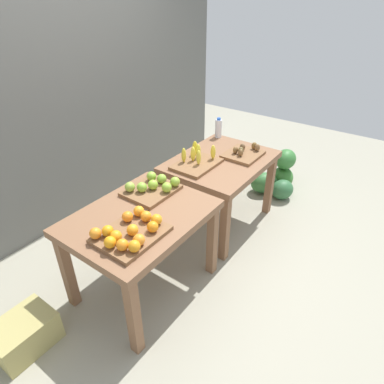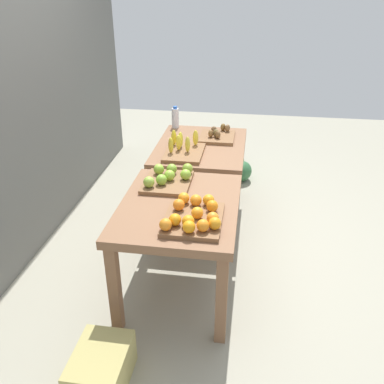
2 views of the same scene
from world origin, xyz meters
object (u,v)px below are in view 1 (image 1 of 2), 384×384
display_table_left (141,226)px  display_table_right (221,169)px  cardboard_produce_box (24,334)px  banana_crate (197,161)px  orange_bin (130,232)px  kiwi_bin (243,153)px  water_bottle (218,128)px  watermelon_pile (278,177)px  apple_bin (153,187)px

display_table_left → display_table_right: 1.12m
cardboard_produce_box → display_table_left: bearing=-18.7°
cardboard_produce_box → display_table_right: bearing=-8.5°
banana_crate → orange_bin: bearing=-167.1°
kiwi_bin → display_table_left: bearing=174.1°
water_bottle → watermelon_pile: (0.50, -0.56, -0.65)m
display_table_left → cardboard_produce_box: (-0.89, 0.30, -0.50)m
banana_crate → cardboard_produce_box: size_ratio=1.10×
banana_crate → cardboard_produce_box: banana_crate is taller
banana_crate → water_bottle: size_ratio=2.03×
orange_bin → apple_bin: size_ratio=1.11×
apple_bin → water_bottle: water_bottle is taller
kiwi_bin → display_table_right: bearing=144.6°
kiwi_bin → water_bottle: bearing=59.9°
banana_crate → display_table_right: bearing=-27.2°
display_table_right → display_table_left: bearing=180.0°
orange_bin → apple_bin: (0.52, 0.27, -0.00)m
banana_crate → cardboard_produce_box: 1.89m
watermelon_pile → display_table_right: bearing=165.8°
display_table_right → banana_crate: banana_crate is taller
orange_bin → cardboard_produce_box: 1.03m
banana_crate → water_bottle: water_bottle is taller
water_bottle → cardboard_produce_box: bearing=-179.5°
kiwi_bin → watermelon_pile: 0.96m
apple_bin → banana_crate: (0.59, -0.01, -0.00)m
kiwi_bin → apple_bin: bearing=165.2°
orange_bin → water_bottle: (1.80, 0.45, 0.06)m
watermelon_pile → orange_bin: bearing=177.3°
orange_bin → kiwi_bin: orange_bin is taller
watermelon_pile → water_bottle: bearing=131.9°
display_table_left → apple_bin: bearing=24.5°
orange_bin → water_bottle: water_bottle is taller
orange_bin → water_bottle: 1.85m
apple_bin → cardboard_produce_box: (-1.18, 0.17, -0.65)m
orange_bin → banana_crate: 1.14m
banana_crate → water_bottle: 0.72m
apple_bin → kiwi_bin: apple_bin is taller
water_bottle → cardboard_produce_box: water_bottle is taller
apple_bin → kiwi_bin: bearing=-14.8°
cardboard_produce_box → kiwi_bin: bearing=-11.2°
orange_bin → water_bottle: size_ratio=2.05×
watermelon_pile → apple_bin: bearing=168.1°
display_table_left → banana_crate: bearing=7.8°
watermelon_pile → cardboard_produce_box: (-2.96, 0.54, -0.06)m
orange_bin → watermelon_pile: orange_bin is taller
display_table_left → cardboard_produce_box: display_table_left is taller
apple_bin → banana_crate: bearing=-1.2°
water_bottle → watermelon_pile: 0.99m
display_table_right → banana_crate: (-0.23, 0.12, 0.15)m
banana_crate → water_bottle: (0.69, 0.20, 0.06)m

